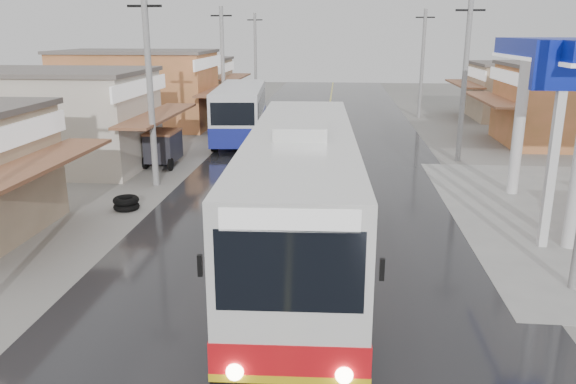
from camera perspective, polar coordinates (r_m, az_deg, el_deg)
name	(u,v)px	position (r m, az deg, el deg)	size (l,w,h in m)	color
ground	(304,279)	(15.36, 1.62, -8.78)	(120.00, 120.00, 0.00)	slate
road	(322,158)	(29.63, 3.46, 3.48)	(12.00, 90.00, 0.02)	black
centre_line	(322,158)	(29.63, 3.46, 3.51)	(0.15, 90.00, 0.01)	#D8CC4C
shopfronts_left	(106,143)	(35.37, -18.00, 4.77)	(11.00, 44.00, 5.20)	tan
utility_poles_left	(196,152)	(31.58, -9.31, 4.07)	(1.60, 50.00, 8.00)	gray
utility_poles_right	(458,161)	(30.26, 16.84, 3.06)	(1.60, 36.00, 8.00)	gray
coach_bus	(301,196)	(15.63, 1.37, -0.44)	(3.44, 13.44, 4.17)	silver
second_bus	(241,112)	(34.34, -4.85, 8.14)	(3.49, 9.97, 3.25)	silver
cyclist	(232,202)	(19.94, -5.71, -0.98)	(0.82, 1.85, 1.93)	black
tricycle_near	(163,146)	(28.29, -12.59, 4.57)	(1.55, 2.32, 1.75)	#26262D
tyre_stack	(126,203)	(21.82, -16.11, -1.10)	(0.97, 0.97, 0.49)	black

